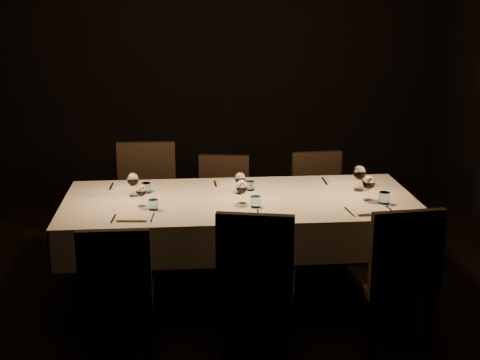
{
  "coord_description": "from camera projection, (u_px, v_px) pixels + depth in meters",
  "views": [
    {
      "loc": [
        -0.4,
        -4.56,
        2.2
      ],
      "look_at": [
        0.0,
        0.0,
        0.9
      ],
      "focal_mm": 50.0,
      "sensor_mm": 36.0,
      "label": 1
    }
  ],
  "objects": [
    {
      "name": "place_setting_far_right",
      "position": [
        356.0,
        177.0,
        5.05
      ],
      "size": [
        0.35,
        0.41,
        0.19
      ],
      "rotation": [
        0.0,
        0.0,
        -0.03
      ],
      "color": "silver",
      "rests_on": "dining_table"
    },
    {
      "name": "place_setting_near_left",
      "position": [
        142.0,
        202.0,
        4.51
      ],
      "size": [
        0.3,
        0.39,
        0.16
      ],
      "rotation": [
        0.0,
        0.0,
        -0.08
      ],
      "color": "silver",
      "rests_on": "dining_table"
    },
    {
      "name": "chair_far_right",
      "position": [
        319.0,
        200.0,
        5.66
      ],
      "size": [
        0.46,
        0.46,
        0.89
      ],
      "rotation": [
        0.0,
        0.0,
        0.07
      ],
      "color": "black",
      "rests_on": "ground"
    },
    {
      "name": "chair_far_left",
      "position": [
        147.0,
        199.0,
        5.5
      ],
      "size": [
        0.49,
        0.49,
        1.0
      ],
      "rotation": [
        0.0,
        0.0,
        -0.02
      ],
      "color": "black",
      "rests_on": "ground"
    },
    {
      "name": "chair_near_left",
      "position": [
        117.0,
        286.0,
        4.01
      ],
      "size": [
        0.42,
        0.42,
        0.88
      ],
      "rotation": [
        0.0,
        0.0,
        3.14
      ],
      "color": "black",
      "rests_on": "ground"
    },
    {
      "name": "place_setting_near_center",
      "position": [
        244.0,
        198.0,
        4.56
      ],
      "size": [
        0.32,
        0.4,
        0.18
      ],
      "rotation": [
        0.0,
        0.0,
        -0.04
      ],
      "color": "silver",
      "rests_on": "dining_table"
    },
    {
      "name": "chair_far_center",
      "position": [
        223.0,
        203.0,
        5.57
      ],
      "size": [
        0.49,
        0.49,
        0.88
      ],
      "rotation": [
        0.0,
        0.0,
        -0.17
      ],
      "color": "black",
      "rests_on": "ground"
    },
    {
      "name": "place_setting_near_right",
      "position": [
        373.0,
        194.0,
        4.64
      ],
      "size": [
        0.35,
        0.41,
        0.19
      ],
      "rotation": [
        0.0,
        0.0,
        0.09
      ],
      "color": "silver",
      "rests_on": "dining_table"
    },
    {
      "name": "place_setting_far_left",
      "position": [
        135.0,
        183.0,
        4.92
      ],
      "size": [
        0.32,
        0.4,
        0.18
      ],
      "rotation": [
        0.0,
        0.0,
        -0.03
      ],
      "color": "silver",
      "rests_on": "dining_table"
    },
    {
      "name": "chair_near_center",
      "position": [
        257.0,
        275.0,
        4.07
      ],
      "size": [
        0.55,
        0.55,
        0.96
      ],
      "rotation": [
        0.0,
        0.0,
        2.92
      ],
      "color": "black",
      "rests_on": "ground"
    },
    {
      "name": "chair_near_right",
      "position": [
        397.0,
        271.0,
        4.14
      ],
      "size": [
        0.5,
        0.5,
        0.96
      ],
      "rotation": [
        0.0,
        0.0,
        3.24
      ],
      "color": "black",
      "rests_on": "ground"
    },
    {
      "name": "room",
      "position": [
        240.0,
        96.0,
        4.59
      ],
      "size": [
        5.01,
        6.01,
        3.01
      ],
      "color": "black",
      "rests_on": "ground"
    },
    {
      "name": "place_setting_far_center",
      "position": [
        240.0,
        182.0,
        4.98
      ],
      "size": [
        0.29,
        0.39,
        0.16
      ],
      "rotation": [
        0.0,
        0.0,
        0.04
      ],
      "color": "silver",
      "rests_on": "dining_table"
    },
    {
      "name": "dining_table",
      "position": [
        240.0,
        208.0,
        4.81
      ],
      "size": [
        2.52,
        1.12,
        0.76
      ],
      "color": "black",
      "rests_on": "ground"
    }
  ]
}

